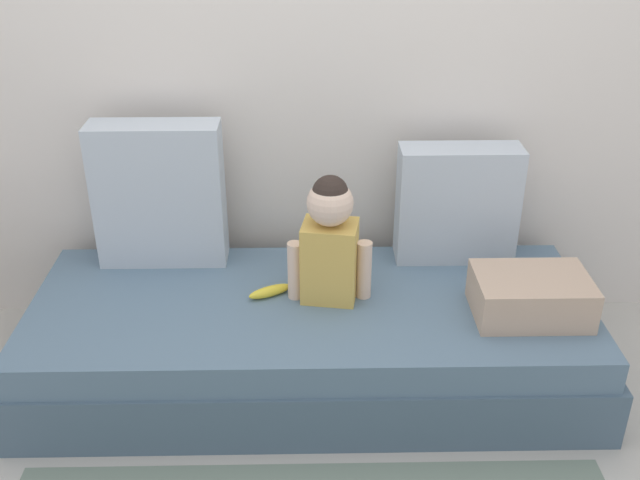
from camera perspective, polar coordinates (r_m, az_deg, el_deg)
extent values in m
plane|color=#B2ADA3|center=(2.94, -0.70, -10.41)|extent=(12.00, 12.00, 0.00)
cube|color=silver|center=(2.95, -0.93, 13.94)|extent=(5.32, 0.10, 2.22)
cube|color=#495F70|center=(2.87, -0.72, -8.63)|extent=(2.12, 0.85, 0.23)
cube|color=slate|center=(2.77, -0.74, -5.72)|extent=(2.05, 0.82, 0.12)
cube|color=#B2BCC6|center=(2.94, -12.27, 3.44)|extent=(0.50, 0.16, 0.57)
cube|color=#B2BCC6|center=(2.97, 10.50, 2.75)|extent=(0.47, 0.16, 0.47)
cube|color=gold|center=(2.68, 0.75, -1.65)|extent=(0.22, 0.19, 0.30)
sphere|color=beige|center=(2.58, 0.78, 2.86)|extent=(0.17, 0.17, 0.17)
sphere|color=#2D231E|center=(2.56, 0.79, 3.61)|extent=(0.13, 0.13, 0.13)
cylinder|color=beige|center=(2.70, -1.92, -2.36)|extent=(0.06, 0.06, 0.22)
cylinder|color=beige|center=(2.71, 3.40, -2.31)|extent=(0.06, 0.06, 0.22)
ellipsoid|color=yellow|center=(2.76, -3.87, -3.96)|extent=(0.17, 0.12, 0.04)
cube|color=tan|center=(2.72, 15.92, -4.14)|extent=(0.40, 0.28, 0.15)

